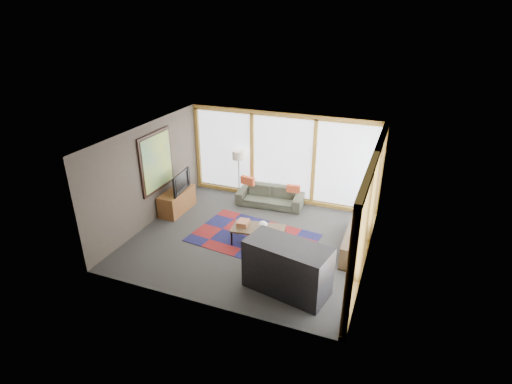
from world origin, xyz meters
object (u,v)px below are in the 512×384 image
at_px(bar_counter, 287,268).
at_px(floor_lamp, 239,174).
at_px(sofa, 270,196).
at_px(bookshelf, 355,238).
at_px(television, 178,182).
at_px(tv_console, 177,201).
at_px(coffee_table, 258,235).

bearing_deg(bar_counter, floor_lamp, 137.21).
relative_size(sofa, bookshelf, 0.89).
bearing_deg(television, sofa, -66.11).
relative_size(television, bar_counter, 0.58).
height_order(floor_lamp, television, floor_lamp).
bearing_deg(bar_counter, bookshelf, 75.29).
height_order(tv_console, television, television).
height_order(coffee_table, tv_console, tv_console).
xyz_separation_m(coffee_table, bookshelf, (2.18, 0.65, 0.06)).
bearing_deg(floor_lamp, television, -126.94).
distance_m(floor_lamp, television, 1.88).
height_order(bookshelf, tv_console, tv_console).
relative_size(bookshelf, tv_console, 1.74).
bearing_deg(bookshelf, floor_lamp, 156.13).
bearing_deg(floor_lamp, sofa, -12.81).
bearing_deg(coffee_table, tv_console, 164.33).
bearing_deg(floor_lamp, coffee_table, -56.76).
bearing_deg(sofa, coffee_table, -82.00).
distance_m(sofa, tv_console, 2.61).
height_order(sofa, tv_console, tv_console).
height_order(bookshelf, bar_counter, bar_counter).
relative_size(sofa, television, 1.95).
relative_size(bookshelf, bar_counter, 1.27).
bearing_deg(tv_console, floor_lamp, 51.55).
relative_size(floor_lamp, coffee_table, 1.15).
bearing_deg(sofa, television, -154.04).
xyz_separation_m(sofa, bar_counter, (1.58, -3.46, 0.25)).
bearing_deg(television, bookshelf, -97.43).
distance_m(coffee_table, television, 2.81).
distance_m(tv_console, television, 0.58).
height_order(coffee_table, bookshelf, bookshelf).
height_order(sofa, television, television).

